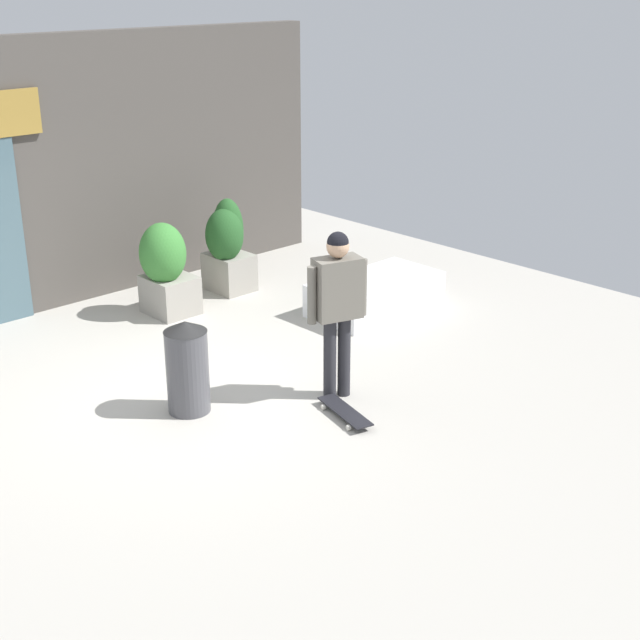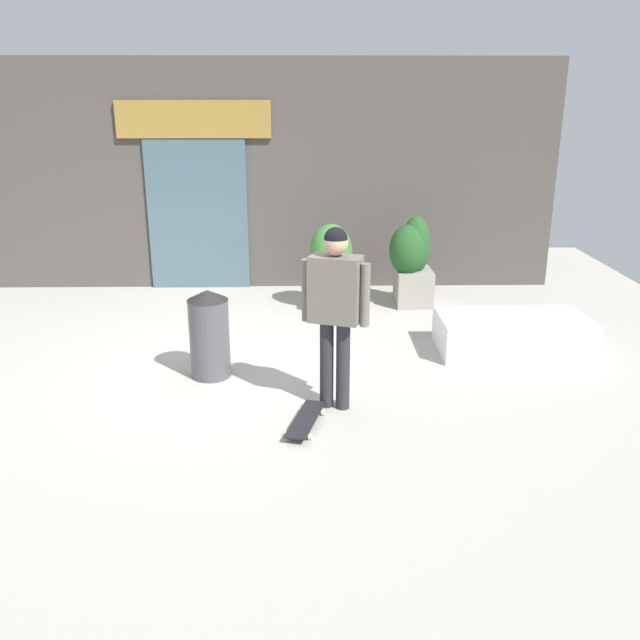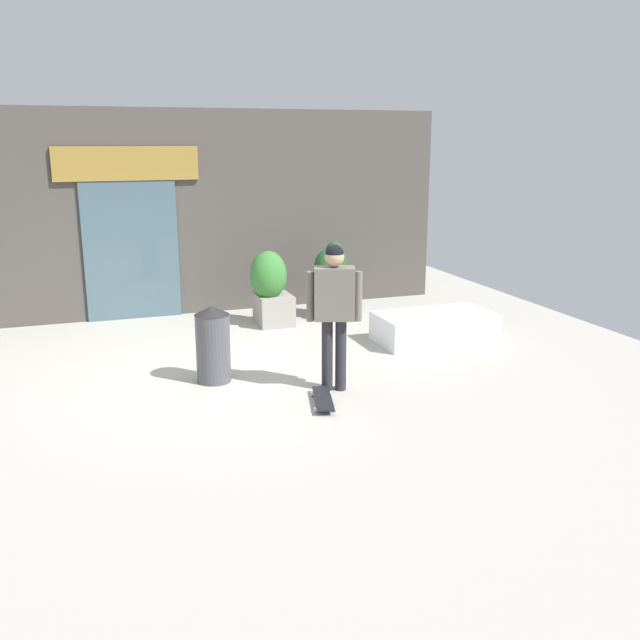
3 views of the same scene
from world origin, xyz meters
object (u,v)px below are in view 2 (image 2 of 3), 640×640
object	(u,v)px
skateboarder	(335,299)
trash_bin	(209,334)
skateboard	(306,419)
planter_box_left	(412,261)
planter_box_right	(334,264)

from	to	relation	value
skateboarder	trash_bin	size ratio (longest dim) A/B	1.83
skateboard	planter_box_left	xyz separation A→B (m)	(1.48, 3.71, 0.58)
planter_box_right	skateboarder	bearing A→B (deg)	-91.90
skateboarder	planter_box_left	bearing A→B (deg)	178.26
planter_box_right	skateboard	bearing A→B (deg)	-96.10
skateboard	planter_box_right	distance (m)	3.63
planter_box_left	trash_bin	size ratio (longest dim) A/B	1.34
trash_bin	planter_box_left	bearing A→B (deg)	45.55
skateboarder	planter_box_left	distance (m)	3.55
planter_box_right	trash_bin	size ratio (longest dim) A/B	1.26
planter_box_left	planter_box_right	size ratio (longest dim) A/B	1.06
skateboard	planter_box_left	world-z (taller)	planter_box_left
skateboard	planter_box_right	size ratio (longest dim) A/B	0.66
planter_box_right	trash_bin	distance (m)	2.77
skateboard	planter_box_left	size ratio (longest dim) A/B	0.62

